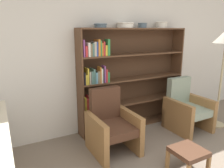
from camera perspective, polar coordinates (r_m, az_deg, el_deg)
The scene contains 9 objects.
wall_back at distance 3.91m, azimuth -0.02°, elevation 8.15°, with size 12.00×0.06×2.75m.
bookshelf at distance 3.91m, azimuth 3.03°, elevation 0.77°, with size 2.08×0.30×1.80m.
bowl_terracotta at distance 3.58m, azimuth -3.02°, elevation 15.07°, with size 0.22×0.22×0.07m.
bowl_slate at distance 3.80m, azimuth 3.49°, elevation 15.19°, with size 0.30×0.30×0.09m.
bowl_cream at distance 4.00m, azimuth 7.96°, elevation 15.01°, with size 0.17×0.17×0.09m.
bowl_stoneware at distance 4.26m, azimuth 12.82°, elevation 14.95°, with size 0.22×0.22×0.12m.
armchair_leather at distance 3.30m, azimuth -0.12°, elevation -10.81°, with size 0.64×0.68×0.92m.
armchair_cushioned at distance 4.20m, azimuth 18.85°, elevation -6.06°, with size 0.64×0.68×0.92m.
footstool at distance 3.03m, azimuth 19.31°, elevation -16.68°, with size 0.39×0.39×0.32m.
Camera 1 is at (-1.84, -0.76, 1.77)m, focal length 35.00 mm.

